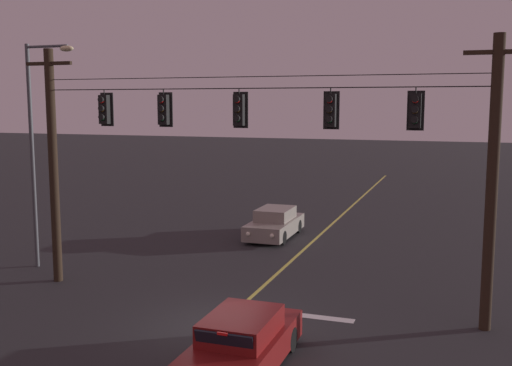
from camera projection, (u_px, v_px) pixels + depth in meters
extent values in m
plane|color=#28282B|center=(218.00, 327.00, 17.15)|extent=(180.00, 180.00, 0.00)
cube|color=#D1C64C|center=(295.00, 257.00, 24.95)|extent=(0.14, 60.00, 0.01)
cube|color=silver|center=(298.00, 315.00, 18.15)|extent=(3.40, 0.36, 0.01)
cylinder|color=#2D2116|center=(53.00, 168.00, 21.12)|extent=(0.32, 0.32, 8.18)
cube|color=#2D2116|center=(49.00, 63.00, 20.64)|extent=(1.80, 0.12, 0.12)
cylinder|color=slate|center=(49.00, 74.00, 20.69)|extent=(0.12, 0.12, 0.18)
cylinder|color=#2D2116|center=(492.00, 186.00, 16.47)|extent=(0.32, 0.32, 8.18)
cube|color=#2D2116|center=(499.00, 52.00, 16.00)|extent=(1.80, 0.12, 0.12)
cylinder|color=slate|center=(498.00, 65.00, 16.04)|extent=(0.12, 0.12, 0.18)
cylinder|color=black|center=(245.00, 88.00, 18.44)|extent=(14.35, 0.03, 0.03)
cylinder|color=black|center=(245.00, 77.00, 18.39)|extent=(14.35, 0.02, 0.02)
cylinder|color=black|center=(104.00, 92.00, 20.07)|extent=(0.04, 0.04, 0.18)
cube|color=black|center=(105.00, 109.00, 20.15)|extent=(0.32, 0.26, 0.96)
cube|color=black|center=(107.00, 109.00, 20.28)|extent=(0.48, 0.03, 1.12)
sphere|color=red|center=(102.00, 101.00, 19.96)|extent=(0.17, 0.17, 0.17)
cylinder|color=black|center=(101.00, 99.00, 19.92)|extent=(0.20, 0.10, 0.20)
sphere|color=#3D280A|center=(102.00, 110.00, 20.00)|extent=(0.17, 0.17, 0.17)
cylinder|color=black|center=(101.00, 108.00, 19.96)|extent=(0.20, 0.10, 0.20)
sphere|color=black|center=(102.00, 118.00, 20.04)|extent=(0.17, 0.17, 0.17)
cylinder|color=black|center=(102.00, 117.00, 19.99)|extent=(0.20, 0.10, 0.20)
cylinder|color=black|center=(163.00, 92.00, 19.36)|extent=(0.04, 0.04, 0.18)
cube|color=black|center=(164.00, 110.00, 19.43)|extent=(0.32, 0.26, 0.96)
cube|color=black|center=(166.00, 110.00, 19.57)|extent=(0.48, 0.03, 1.12)
sphere|color=red|center=(161.00, 101.00, 19.25)|extent=(0.17, 0.17, 0.17)
cylinder|color=black|center=(161.00, 99.00, 19.20)|extent=(0.20, 0.10, 0.20)
sphere|color=#3D280A|center=(161.00, 110.00, 19.28)|extent=(0.17, 0.17, 0.17)
cylinder|color=black|center=(161.00, 108.00, 19.24)|extent=(0.20, 0.10, 0.20)
sphere|color=black|center=(162.00, 119.00, 19.32)|extent=(0.17, 0.17, 0.17)
cylinder|color=black|center=(161.00, 117.00, 19.28)|extent=(0.20, 0.10, 0.20)
cylinder|color=black|center=(239.00, 91.00, 18.52)|extent=(0.04, 0.04, 0.18)
cube|color=black|center=(239.00, 110.00, 18.59)|extent=(0.32, 0.26, 0.96)
cube|color=black|center=(241.00, 110.00, 18.73)|extent=(0.48, 0.03, 1.12)
sphere|color=red|center=(237.00, 101.00, 18.40)|extent=(0.17, 0.17, 0.17)
cylinder|color=black|center=(237.00, 99.00, 18.36)|extent=(0.20, 0.10, 0.20)
sphere|color=#3D280A|center=(237.00, 110.00, 18.44)|extent=(0.17, 0.17, 0.17)
cylinder|color=black|center=(237.00, 109.00, 18.40)|extent=(0.20, 0.10, 0.20)
sphere|color=black|center=(237.00, 120.00, 18.48)|extent=(0.17, 0.17, 0.17)
cylinder|color=black|center=(237.00, 118.00, 18.44)|extent=(0.20, 0.10, 0.20)
cylinder|color=black|center=(331.00, 91.00, 17.59)|extent=(0.04, 0.04, 0.18)
cube|color=black|center=(330.00, 110.00, 17.66)|extent=(0.32, 0.26, 0.96)
cube|color=black|center=(331.00, 110.00, 17.80)|extent=(0.48, 0.03, 1.12)
sphere|color=red|center=(329.00, 100.00, 17.48)|extent=(0.17, 0.17, 0.17)
cylinder|color=black|center=(329.00, 99.00, 17.43)|extent=(0.20, 0.10, 0.20)
sphere|color=#3D280A|center=(329.00, 110.00, 17.52)|extent=(0.17, 0.17, 0.17)
cylinder|color=black|center=(329.00, 109.00, 17.47)|extent=(0.20, 0.10, 0.20)
sphere|color=black|center=(329.00, 120.00, 17.55)|extent=(0.17, 0.17, 0.17)
cylinder|color=black|center=(329.00, 119.00, 17.51)|extent=(0.20, 0.10, 0.20)
cylinder|color=black|center=(416.00, 90.00, 16.81)|extent=(0.04, 0.04, 0.18)
cube|color=black|center=(415.00, 111.00, 16.88)|extent=(0.32, 0.26, 0.96)
cube|color=black|center=(416.00, 111.00, 17.02)|extent=(0.48, 0.03, 1.12)
sphere|color=red|center=(415.00, 100.00, 16.69)|extent=(0.17, 0.17, 0.17)
cylinder|color=black|center=(415.00, 99.00, 16.65)|extent=(0.20, 0.10, 0.20)
sphere|color=#3D280A|center=(415.00, 111.00, 16.73)|extent=(0.17, 0.17, 0.17)
cylinder|color=black|center=(415.00, 109.00, 16.69)|extent=(0.20, 0.10, 0.20)
sphere|color=black|center=(414.00, 121.00, 16.77)|extent=(0.17, 0.17, 0.17)
cylinder|color=black|center=(414.00, 120.00, 16.73)|extent=(0.20, 0.10, 0.20)
cube|color=maroon|center=(243.00, 348.00, 14.43)|extent=(1.80, 4.30, 0.68)
cube|color=maroon|center=(241.00, 325.00, 14.23)|extent=(1.51, 2.15, 0.54)
cube|color=black|center=(254.00, 313.00, 15.11)|extent=(1.40, 0.21, 0.48)
cube|color=black|center=(224.00, 342.00, 13.24)|extent=(1.37, 0.18, 0.46)
cylinder|color=black|center=(232.00, 332.00, 15.96)|extent=(0.22, 0.64, 0.64)
cylinder|color=black|center=(290.00, 339.00, 15.44)|extent=(0.22, 0.64, 0.64)
cube|color=red|center=(222.00, 334.00, 13.11)|extent=(0.24, 0.04, 0.06)
cube|color=gray|center=(274.00, 227.00, 28.61)|extent=(1.80, 4.30, 0.68)
cube|color=gray|center=(275.00, 214.00, 28.64)|extent=(1.51, 2.15, 0.54)
cube|color=black|center=(269.00, 217.00, 27.76)|extent=(1.40, 0.21, 0.48)
cube|color=black|center=(282.00, 210.00, 29.63)|extent=(1.37, 0.18, 0.46)
cylinder|color=black|center=(282.00, 238.00, 27.13)|extent=(0.22, 0.64, 0.64)
cylinder|color=black|center=(249.00, 235.00, 27.64)|extent=(0.22, 0.64, 0.64)
cylinder|color=black|center=(298.00, 226.00, 29.62)|extent=(0.22, 0.64, 0.64)
cylinder|color=black|center=(267.00, 224.00, 30.14)|extent=(0.22, 0.64, 0.64)
sphere|color=white|center=(272.00, 236.00, 26.38)|extent=(0.20, 0.20, 0.20)
sphere|color=white|center=(248.00, 234.00, 26.75)|extent=(0.20, 0.20, 0.20)
cylinder|color=#4C4F54|center=(32.00, 158.00, 23.01)|extent=(0.16, 0.16, 8.53)
cylinder|color=#4C4F54|center=(47.00, 46.00, 22.18)|extent=(1.80, 0.10, 0.10)
ellipsoid|color=beige|center=(67.00, 48.00, 21.92)|extent=(0.56, 0.30, 0.22)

